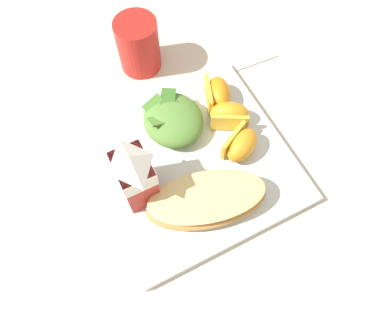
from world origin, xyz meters
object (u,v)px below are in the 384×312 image
(drinking_red_cup, at_px, (138,45))
(cheesy_pizza_bread, at_px, (207,200))
(milk_carton, at_px, (134,174))
(orange_wedge_front, at_px, (241,145))
(orange_wedge_rear, at_px, (217,94))
(metal_fork, at_px, (221,73))
(green_salad_pile, at_px, (174,119))
(white_plate, at_px, (192,161))
(orange_wedge_middle, at_px, (229,115))

(drinking_red_cup, bearing_deg, cheesy_pizza_bread, 175.64)
(milk_carton, height_order, orange_wedge_front, milk_carton)
(milk_carton, xyz_separation_m, orange_wedge_rear, (0.09, -0.17, -0.04))
(metal_fork, bearing_deg, cheesy_pizza_bread, 146.35)
(orange_wedge_front, xyz_separation_m, drinking_red_cup, (0.23, 0.06, 0.01))
(orange_wedge_rear, height_order, metal_fork, orange_wedge_rear)
(cheesy_pizza_bread, relative_size, orange_wedge_rear, 2.69)
(orange_wedge_front, height_order, orange_wedge_rear, same)
(cheesy_pizza_bread, relative_size, green_salad_pile, 1.85)
(drinking_red_cup, bearing_deg, white_plate, 177.90)
(cheesy_pizza_bread, height_order, orange_wedge_middle, orange_wedge_middle)
(green_salad_pile, bearing_deg, cheesy_pizza_bread, 173.67)
(white_plate, relative_size, metal_fork, 1.48)
(cheesy_pizza_bread, relative_size, drinking_red_cup, 1.94)
(white_plate, xyz_separation_m, drinking_red_cup, (0.21, -0.01, 0.04))
(milk_carton, height_order, orange_wedge_middle, milk_carton)
(green_salad_pile, relative_size, orange_wedge_front, 1.43)
(white_plate, bearing_deg, orange_wedge_front, -105.93)
(drinking_red_cup, bearing_deg, orange_wedge_front, -164.96)
(orange_wedge_middle, bearing_deg, milk_carton, 104.55)
(milk_carton, bearing_deg, orange_wedge_middle, -75.45)
(orange_wedge_middle, bearing_deg, orange_wedge_rear, -3.57)
(metal_fork, distance_m, drinking_red_cup, 0.15)
(cheesy_pizza_bread, distance_m, orange_wedge_middle, 0.14)
(cheesy_pizza_bread, bearing_deg, drinking_red_cup, -4.36)
(green_salad_pile, xyz_separation_m, drinking_red_cup, (0.15, -0.01, 0.01))
(cheesy_pizza_bread, bearing_deg, white_plate, -10.92)
(orange_wedge_front, height_order, orange_wedge_middle, same)
(cheesy_pizza_bread, distance_m, orange_wedge_rear, 0.18)
(drinking_red_cup, bearing_deg, orange_wedge_middle, -158.13)
(orange_wedge_front, relative_size, orange_wedge_middle, 1.00)
(orange_wedge_rear, distance_m, drinking_red_cup, 0.16)
(milk_carton, distance_m, drinking_red_cup, 0.25)
(cheesy_pizza_bread, xyz_separation_m, orange_wedge_front, (0.05, -0.09, 0.00))
(milk_carton, distance_m, metal_fork, 0.27)
(cheesy_pizza_bread, height_order, drinking_red_cup, drinking_red_cup)
(white_plate, distance_m, orange_wedge_front, 0.08)
(orange_wedge_front, distance_m, drinking_red_cup, 0.24)
(milk_carton, xyz_separation_m, orange_wedge_middle, (0.04, -0.17, -0.04))
(cheesy_pizza_bread, distance_m, orange_wedge_front, 0.10)
(white_plate, relative_size, drinking_red_cup, 2.94)
(cheesy_pizza_bread, bearing_deg, milk_carton, 50.92)
(orange_wedge_front, relative_size, drinking_red_cup, 0.73)
(green_salad_pile, xyz_separation_m, orange_wedge_front, (-0.08, -0.07, -0.00))
(white_plate, height_order, drinking_red_cup, drinking_red_cup)
(green_salad_pile, bearing_deg, orange_wedge_rear, -81.38)
(cheesy_pizza_bread, height_order, green_salad_pile, green_salad_pile)
(orange_wedge_front, bearing_deg, orange_wedge_rear, -7.37)
(cheesy_pizza_bread, xyz_separation_m, metal_fork, (0.20, -0.14, -0.03))
(green_salad_pile, xyz_separation_m, orange_wedge_rear, (0.01, -0.08, -0.00))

